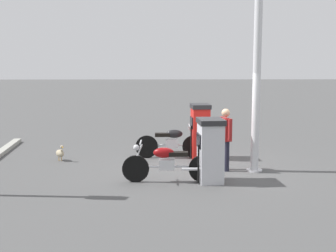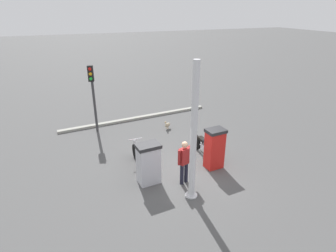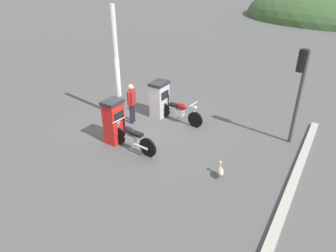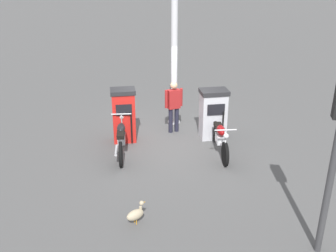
{
  "view_description": "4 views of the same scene",
  "coord_description": "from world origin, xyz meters",
  "px_view_note": "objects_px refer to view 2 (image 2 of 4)",
  "views": [
    {
      "loc": [
        1.12,
        11.56,
        2.78
      ],
      "look_at": [
        0.88,
        -0.12,
        1.11
      ],
      "focal_mm": 48.46,
      "sensor_mm": 36.0,
      "label": 1
    },
    {
      "loc": [
        -7.8,
        3.77,
        5.65
      ],
      "look_at": [
        1.48,
        -0.06,
        1.29
      ],
      "focal_mm": 29.45,
      "sensor_mm": 36.0,
      "label": 2
    },
    {
      "loc": [
        6.77,
        -7.67,
        5.41
      ],
      "look_at": [
        1.61,
        -0.44,
        0.76
      ],
      "focal_mm": 31.83,
      "sensor_mm": 36.0,
      "label": 3
    },
    {
      "loc": [
        10.4,
        -0.96,
        4.89
      ],
      "look_at": [
        0.62,
        -0.09,
        0.71
      ],
      "focal_mm": 41.74,
      "sensor_mm": 36.0,
      "label": 4
    }
  ],
  "objects_px": {
    "fuel_pump_near": "(214,148)",
    "motorcycle_far_pump": "(140,157)",
    "motorcycle_near_pump": "(205,146)",
    "wandering_duck": "(167,125)",
    "attendant_person": "(184,160)",
    "canopy_support_pole": "(194,137)",
    "fuel_pump_far": "(148,163)",
    "roadside_traffic_light": "(92,87)"
  },
  "relations": [
    {
      "from": "motorcycle_near_pump",
      "to": "wandering_duck",
      "type": "distance_m",
      "value": 3.17
    },
    {
      "from": "motorcycle_near_pump",
      "to": "fuel_pump_far",
      "type": "bearing_deg",
      "value": 107.3
    },
    {
      "from": "motorcycle_near_pump",
      "to": "motorcycle_far_pump",
      "type": "relative_size",
      "value": 0.93
    },
    {
      "from": "fuel_pump_near",
      "to": "roadside_traffic_light",
      "type": "height_order",
      "value": "roadside_traffic_light"
    },
    {
      "from": "attendant_person",
      "to": "canopy_support_pole",
      "type": "relative_size",
      "value": 0.36
    },
    {
      "from": "fuel_pump_far",
      "to": "canopy_support_pole",
      "type": "distance_m",
      "value": 2.12
    },
    {
      "from": "wandering_duck",
      "to": "canopy_support_pole",
      "type": "bearing_deg",
      "value": 165.98
    },
    {
      "from": "motorcycle_near_pump",
      "to": "fuel_pump_near",
      "type": "bearing_deg",
      "value": 175.24
    },
    {
      "from": "fuel_pump_far",
      "to": "motorcycle_far_pump",
      "type": "relative_size",
      "value": 0.68
    },
    {
      "from": "wandering_duck",
      "to": "roadside_traffic_light",
      "type": "bearing_deg",
      "value": 73.25
    },
    {
      "from": "attendant_person",
      "to": "wandering_duck",
      "type": "bearing_deg",
      "value": -15.22
    },
    {
      "from": "attendant_person",
      "to": "fuel_pump_near",
      "type": "bearing_deg",
      "value": -71.09
    },
    {
      "from": "motorcycle_far_pump",
      "to": "canopy_support_pole",
      "type": "xyz_separation_m",
      "value": [
        -2.24,
        -1.03,
        1.66
      ]
    },
    {
      "from": "wandering_duck",
      "to": "canopy_support_pole",
      "type": "distance_m",
      "value": 5.71
    },
    {
      "from": "motorcycle_far_pump",
      "to": "wandering_duck",
      "type": "xyz_separation_m",
      "value": [
        2.99,
        -2.33,
        -0.23
      ]
    },
    {
      "from": "fuel_pump_near",
      "to": "attendant_person",
      "type": "bearing_deg",
      "value": 108.91
    },
    {
      "from": "wandering_duck",
      "to": "roadside_traffic_light",
      "type": "xyz_separation_m",
      "value": [
        1.0,
        3.32,
        2.02
      ]
    },
    {
      "from": "fuel_pump_near",
      "to": "roadside_traffic_light",
      "type": "xyz_separation_m",
      "value": [
        4.97,
        3.59,
        1.45
      ]
    },
    {
      "from": "roadside_traffic_light",
      "to": "motorcycle_far_pump",
      "type": "bearing_deg",
      "value": -166.13
    },
    {
      "from": "fuel_pump_near",
      "to": "canopy_support_pole",
      "type": "relative_size",
      "value": 0.36
    },
    {
      "from": "fuel_pump_near",
      "to": "motorcycle_far_pump",
      "type": "bearing_deg",
      "value": 69.22
    },
    {
      "from": "motorcycle_near_pump",
      "to": "attendant_person",
      "type": "distance_m",
      "value": 2.1
    },
    {
      "from": "motorcycle_near_pump",
      "to": "attendant_person",
      "type": "bearing_deg",
      "value": 130.7
    },
    {
      "from": "fuel_pump_near",
      "to": "fuel_pump_far",
      "type": "relative_size",
      "value": 1.06
    },
    {
      "from": "fuel_pump_near",
      "to": "roadside_traffic_light",
      "type": "relative_size",
      "value": 0.48
    },
    {
      "from": "fuel_pump_far",
      "to": "canopy_support_pole",
      "type": "height_order",
      "value": "canopy_support_pole"
    },
    {
      "from": "roadside_traffic_light",
      "to": "canopy_support_pole",
      "type": "distance_m",
      "value": 6.55
    },
    {
      "from": "fuel_pump_near",
      "to": "canopy_support_pole",
      "type": "distance_m",
      "value": 2.41
    },
    {
      "from": "fuel_pump_far",
      "to": "attendant_person",
      "type": "relative_size",
      "value": 0.93
    },
    {
      "from": "fuel_pump_near",
      "to": "motorcycle_near_pump",
      "type": "height_order",
      "value": "fuel_pump_near"
    },
    {
      "from": "fuel_pump_far",
      "to": "motorcycle_near_pump",
      "type": "height_order",
      "value": "fuel_pump_far"
    },
    {
      "from": "fuel_pump_near",
      "to": "canopy_support_pole",
      "type": "bearing_deg",
      "value": 128.57
    },
    {
      "from": "motorcycle_near_pump",
      "to": "motorcycle_far_pump",
      "type": "bearing_deg",
      "value": 86.63
    },
    {
      "from": "motorcycle_far_pump",
      "to": "wandering_duck",
      "type": "height_order",
      "value": "motorcycle_far_pump"
    },
    {
      "from": "motorcycle_near_pump",
      "to": "wandering_duck",
      "type": "height_order",
      "value": "motorcycle_near_pump"
    },
    {
      "from": "fuel_pump_far",
      "to": "motorcycle_near_pump",
      "type": "distance_m",
      "value": 2.81
    },
    {
      "from": "fuel_pump_near",
      "to": "motorcycle_far_pump",
      "type": "distance_m",
      "value": 2.81
    },
    {
      "from": "attendant_person",
      "to": "motorcycle_near_pump",
      "type": "bearing_deg",
      "value": -49.3
    },
    {
      "from": "fuel_pump_far",
      "to": "roadside_traffic_light",
      "type": "bearing_deg",
      "value": 11.24
    },
    {
      "from": "fuel_pump_near",
      "to": "motorcycle_near_pump",
      "type": "relative_size",
      "value": 0.78
    },
    {
      "from": "roadside_traffic_light",
      "to": "attendant_person",
      "type": "bearing_deg",
      "value": -159.08
    },
    {
      "from": "fuel_pump_near",
      "to": "roadside_traffic_light",
      "type": "distance_m",
      "value": 6.3
    }
  ]
}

